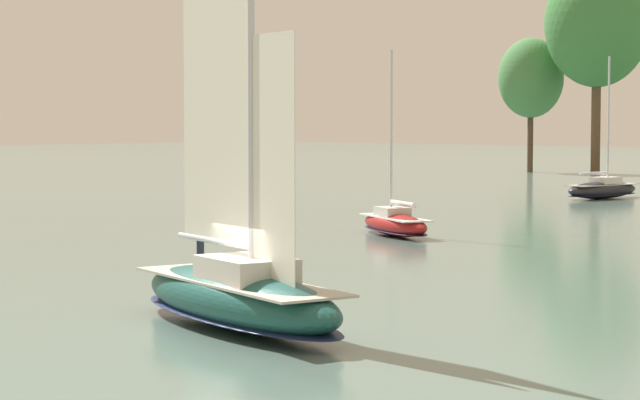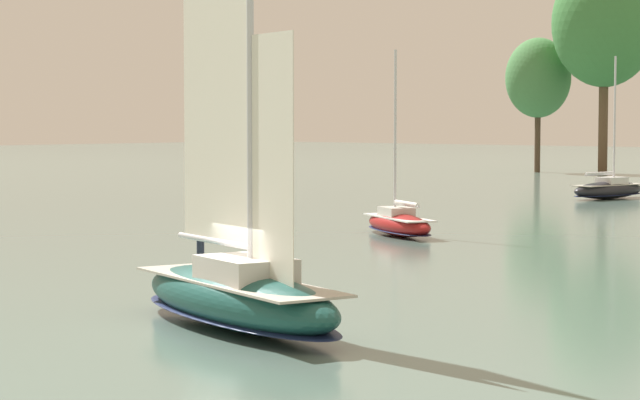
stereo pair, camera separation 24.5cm
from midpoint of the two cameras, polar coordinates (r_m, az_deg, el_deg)
The scene contains 6 objects.
ground_plane at distance 30.56m, azimuth -3.56°, elevation -5.87°, with size 400.00×400.00×0.00m, color slate.
tree_shore_left at distance 120.42m, azimuth 12.94°, elevation 7.87°, with size 9.80×9.80×20.18m.
tree_shore_right at distance 124.54m, azimuth 10.00°, elevation 5.51°, with size 6.41×6.41×13.20m.
sailboat_main at distance 30.41m, azimuth -3.56°, elevation -4.09°, with size 8.97×4.69×11.87m.
sailboat_moored_near_marina at distance 83.06m, azimuth 13.15°, elevation 0.49°, with size 2.82×6.91×9.24m.
sailboat_moored_far_slip at distance 54.92m, azimuth 3.75°, elevation -1.06°, with size 6.00×4.33×8.18m.
Camera 2 is at (21.64, -20.99, 5.04)m, focal length 70.00 mm.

